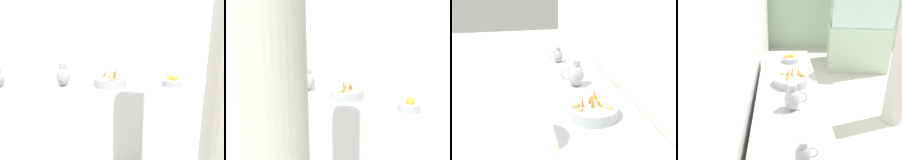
# 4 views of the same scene
# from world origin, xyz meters

# --- Properties ---
(tile_wall_left) EXTENTS (0.10, 7.83, 3.00)m
(tile_wall_left) POSITION_xyz_m (-1.95, 0.54, 1.50)
(tile_wall_left) COLOR white
(tile_wall_left) RESTS_ON ground_plane
(prep_counter) EXTENTS (0.66, 2.69, 0.89)m
(prep_counter) POSITION_xyz_m (-1.51, 0.04, 0.45)
(prep_counter) COLOR #ADAFB5
(prep_counter) RESTS_ON ground_plane
(vegetable_colander) EXTENTS (0.37, 0.37, 0.22)m
(vegetable_colander) POSITION_xyz_m (-1.48, 0.24, 0.94)
(vegetable_colander) COLOR #9EA0A5
(vegetable_colander) RESTS_ON prep_counter
(orange_bowl) EXTENTS (0.21, 0.21, 0.11)m
(orange_bowl) POSITION_xyz_m (-1.46, 0.93, 0.94)
(orange_bowl) COLOR #9EA0A5
(orange_bowl) RESTS_ON prep_counter
(metal_pitcher_tall) EXTENTS (0.21, 0.15, 0.25)m
(metal_pitcher_tall) POSITION_xyz_m (-1.49, -0.28, 1.01)
(metal_pitcher_tall) COLOR #939399
(metal_pitcher_tall) RESTS_ON prep_counter
(metal_pitcher_short) EXTENTS (0.16, 0.11, 0.19)m
(metal_pitcher_short) POSITION_xyz_m (-1.45, -0.97, 0.98)
(metal_pitcher_short) COLOR gray
(metal_pitcher_short) RESTS_ON prep_counter
(support_column) EXTENTS (0.30, 0.30, 3.00)m
(support_column) POSITION_xyz_m (0.04, 0.79, 1.50)
(support_column) COLOR #B2AFA8
(support_column) RESTS_ON ground_plane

